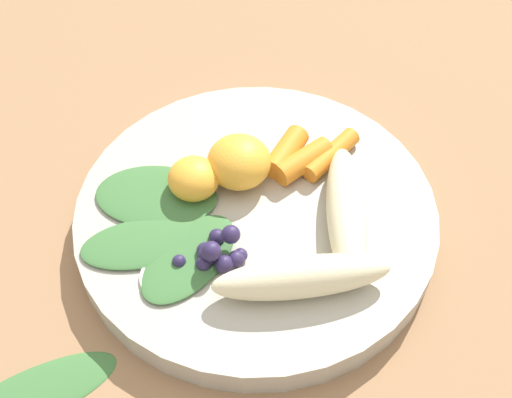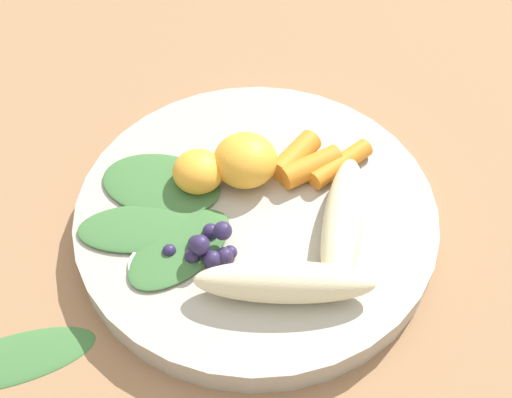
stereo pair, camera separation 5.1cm
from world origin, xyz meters
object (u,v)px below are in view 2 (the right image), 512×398
at_px(banana_peeled_right, 285,282).
at_px(kale_leaf_stray, 11,358).
at_px(bowl, 256,217).
at_px(banana_peeled_left, 343,222).
at_px(orange_segment_near, 198,171).

distance_m(banana_peeled_right, kale_leaf_stray, 0.20).
bearing_deg(bowl, kale_leaf_stray, 125.86).
distance_m(bowl, kale_leaf_stray, 0.21).
bearing_deg(banana_peeled_left, banana_peeled_right, 149.75).
bearing_deg(bowl, banana_peeled_right, -164.46).
bearing_deg(banana_peeled_right, bowl, 105.60).
xyz_separation_m(banana_peeled_left, banana_peeled_right, (-0.05, 0.04, 0.00)).
bearing_deg(kale_leaf_stray, banana_peeled_right, 173.88).
height_order(banana_peeled_left, banana_peeled_right, same).
distance_m(banana_peeled_left, kale_leaf_stray, 0.25).
bearing_deg(orange_segment_near, banana_peeled_right, -146.02).
distance_m(banana_peeled_left, banana_peeled_right, 0.07).
bearing_deg(kale_leaf_stray, bowl, -163.14).
bearing_deg(kale_leaf_stray, banana_peeled_left, -176.54).
bearing_deg(banana_peeled_left, bowl, 78.22).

